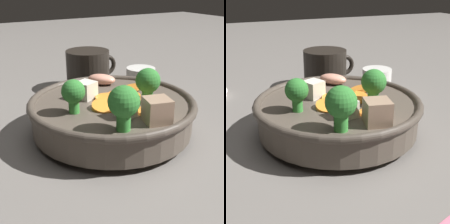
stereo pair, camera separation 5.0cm
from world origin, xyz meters
TOP-DOWN VIEW (x-y plane):
  - ground_plane at (0.00, 0.00)m, footprint 3.00×3.00m
  - stirfry_bowl at (-0.00, -0.00)m, footprint 0.26×0.26m
  - tea_cup at (0.15, 0.14)m, footprint 0.06×0.06m
  - dark_mug at (0.07, 0.22)m, footprint 0.12×0.10m

SIDE VIEW (x-z plane):
  - ground_plane at x=0.00m, z-range 0.00..0.00m
  - tea_cup at x=0.15m, z-range 0.00..0.05m
  - stirfry_bowl at x=0.00m, z-range -0.02..0.10m
  - dark_mug at x=0.07m, z-range 0.00..0.09m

